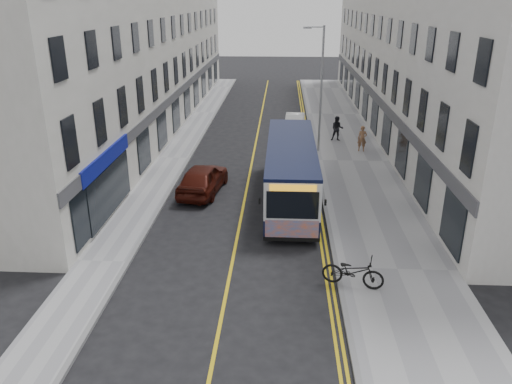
# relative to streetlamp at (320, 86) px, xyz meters

# --- Properties ---
(ground) EXTENTS (140.00, 140.00, 0.00)m
(ground) POSITION_rel_streetlamp_xyz_m (-4.17, -14.00, -4.38)
(ground) COLOR black
(ground) RESTS_ON ground
(pavement_east) EXTENTS (4.50, 64.00, 0.12)m
(pavement_east) POSITION_rel_streetlamp_xyz_m (2.08, -2.00, -4.32)
(pavement_east) COLOR #98989A
(pavement_east) RESTS_ON ground
(pavement_west) EXTENTS (2.00, 64.00, 0.12)m
(pavement_west) POSITION_rel_streetlamp_xyz_m (-9.17, -2.00, -4.32)
(pavement_west) COLOR #98989A
(pavement_west) RESTS_ON ground
(kerb_east) EXTENTS (0.18, 64.00, 0.13)m
(kerb_east) POSITION_rel_streetlamp_xyz_m (-0.17, -2.00, -4.32)
(kerb_east) COLOR slate
(kerb_east) RESTS_ON ground
(kerb_west) EXTENTS (0.18, 64.00, 0.13)m
(kerb_west) POSITION_rel_streetlamp_xyz_m (-8.17, -2.00, -4.32)
(kerb_west) COLOR slate
(kerb_west) RESTS_ON ground
(road_centre_line) EXTENTS (0.12, 64.00, 0.01)m
(road_centre_line) POSITION_rel_streetlamp_xyz_m (-4.17, -2.00, -4.38)
(road_centre_line) COLOR gold
(road_centre_line) RESTS_ON ground
(road_dbl_yellow_inner) EXTENTS (0.10, 64.00, 0.01)m
(road_dbl_yellow_inner) POSITION_rel_streetlamp_xyz_m (-0.62, -2.00, -4.38)
(road_dbl_yellow_inner) COLOR gold
(road_dbl_yellow_inner) RESTS_ON ground
(road_dbl_yellow_outer) EXTENTS (0.10, 64.00, 0.01)m
(road_dbl_yellow_outer) POSITION_rel_streetlamp_xyz_m (-0.42, -2.00, -4.38)
(road_dbl_yellow_outer) COLOR gold
(road_dbl_yellow_outer) RESTS_ON ground
(terrace_east) EXTENTS (6.00, 46.00, 13.00)m
(terrace_east) POSITION_rel_streetlamp_xyz_m (7.33, 7.00, 2.12)
(terrace_east) COLOR silver
(terrace_east) RESTS_ON ground
(terrace_west) EXTENTS (6.00, 46.00, 13.00)m
(terrace_west) POSITION_rel_streetlamp_xyz_m (-13.17, 7.00, 2.12)
(terrace_west) COLOR silver
(terrace_west) RESTS_ON ground
(streetlamp) EXTENTS (1.32, 0.18, 8.00)m
(streetlamp) POSITION_rel_streetlamp_xyz_m (0.00, 0.00, 0.00)
(streetlamp) COLOR #989AA0
(streetlamp) RESTS_ON ground
(city_bus) EXTENTS (2.39, 10.22, 2.97)m
(city_bus) POSITION_rel_streetlamp_xyz_m (-1.86, -8.41, -2.76)
(city_bus) COLOR black
(city_bus) RESTS_ON ground
(bicycle) EXTENTS (2.28, 1.28, 1.14)m
(bicycle) POSITION_rel_streetlamp_xyz_m (0.23, -16.48, -3.69)
(bicycle) COLOR black
(bicycle) RESTS_ON pavement_east
(pedestrian_near) EXTENTS (0.66, 0.48, 1.67)m
(pedestrian_near) POSITION_rel_streetlamp_xyz_m (2.91, 0.12, -3.43)
(pedestrian_near) COLOR #8A5E3F
(pedestrian_near) RESTS_ON pavement_east
(pedestrian_far) EXTENTS (0.90, 0.74, 1.72)m
(pedestrian_far) POSITION_rel_streetlamp_xyz_m (1.53, 2.57, -3.40)
(pedestrian_far) COLOR black
(pedestrian_far) RESTS_ON pavement_east
(car_white) EXTENTS (1.66, 4.05, 1.31)m
(car_white) POSITION_rel_streetlamp_xyz_m (-1.39, 5.52, -3.73)
(car_white) COLOR silver
(car_white) RESTS_ON ground
(car_maroon) EXTENTS (2.44, 4.77, 1.56)m
(car_maroon) POSITION_rel_streetlamp_xyz_m (-6.41, -7.55, -3.60)
(car_maroon) COLOR #43120B
(car_maroon) RESTS_ON ground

